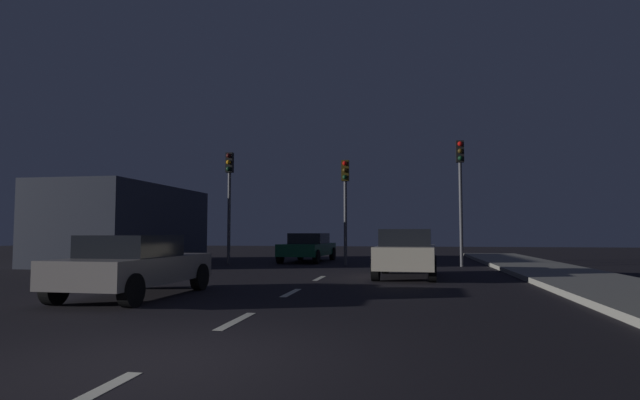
{
  "coord_description": "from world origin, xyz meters",
  "views": [
    {
      "loc": [
        2.7,
        -5.14,
        1.39
      ],
      "look_at": [
        -0.94,
        15.7,
        2.77
      ],
      "focal_mm": 28.35,
      "sensor_mm": 36.0,
      "label": 1
    }
  ],
  "objects_px": {
    "traffic_signal_left": "(229,186)",
    "car_stopped_ahead": "(406,253)",
    "traffic_signal_right": "(460,179)",
    "car_oncoming_far": "(308,247)",
    "car_adjacent_lane": "(135,265)",
    "traffic_signal_center": "(345,191)"
  },
  "relations": [
    {
      "from": "car_stopped_ahead",
      "to": "traffic_signal_center",
      "type": "bearing_deg",
      "value": 115.27
    },
    {
      "from": "car_stopped_ahead",
      "to": "car_adjacent_lane",
      "type": "distance_m",
      "value": 8.25
    },
    {
      "from": "traffic_signal_right",
      "to": "car_adjacent_lane",
      "type": "xyz_separation_m",
      "value": [
        -8.05,
        -11.33,
        -2.94
      ]
    },
    {
      "from": "car_adjacent_lane",
      "to": "car_oncoming_far",
      "type": "distance_m",
      "value": 13.9
    },
    {
      "from": "car_stopped_ahead",
      "to": "traffic_signal_right",
      "type": "bearing_deg",
      "value": 67.95
    },
    {
      "from": "traffic_signal_left",
      "to": "car_stopped_ahead",
      "type": "height_order",
      "value": "traffic_signal_left"
    },
    {
      "from": "traffic_signal_right",
      "to": "car_oncoming_far",
      "type": "relative_size",
      "value": 1.13
    },
    {
      "from": "traffic_signal_left",
      "to": "car_oncoming_far",
      "type": "xyz_separation_m",
      "value": [
        3.12,
        2.53,
        -2.79
      ]
    },
    {
      "from": "traffic_signal_center",
      "to": "car_oncoming_far",
      "type": "height_order",
      "value": "traffic_signal_center"
    },
    {
      "from": "traffic_signal_left",
      "to": "car_stopped_ahead",
      "type": "distance_m",
      "value": 9.96
    },
    {
      "from": "traffic_signal_center",
      "to": "car_oncoming_far",
      "type": "relative_size",
      "value": 0.97
    },
    {
      "from": "traffic_signal_right",
      "to": "car_oncoming_far",
      "type": "height_order",
      "value": "traffic_signal_right"
    },
    {
      "from": "traffic_signal_left",
      "to": "car_oncoming_far",
      "type": "bearing_deg",
      "value": 39.0
    },
    {
      "from": "traffic_signal_center",
      "to": "traffic_signal_right",
      "type": "bearing_deg",
      "value": 0.02
    },
    {
      "from": "traffic_signal_center",
      "to": "traffic_signal_right",
      "type": "height_order",
      "value": "traffic_signal_right"
    },
    {
      "from": "car_oncoming_far",
      "to": "car_adjacent_lane",
      "type": "bearing_deg",
      "value": -94.54
    },
    {
      "from": "car_stopped_ahead",
      "to": "car_adjacent_lane",
      "type": "xyz_separation_m",
      "value": [
        -5.82,
        -5.84,
        -0.07
      ]
    },
    {
      "from": "car_adjacent_lane",
      "to": "car_oncoming_far",
      "type": "xyz_separation_m",
      "value": [
        1.1,
        13.86,
        0.01
      ]
    },
    {
      "from": "traffic_signal_right",
      "to": "car_stopped_ahead",
      "type": "xyz_separation_m",
      "value": [
        -2.23,
        -5.49,
        -2.88
      ]
    },
    {
      "from": "traffic_signal_center",
      "to": "traffic_signal_right",
      "type": "xyz_separation_m",
      "value": [
        4.82,
        0.0,
        0.45
      ]
    },
    {
      "from": "traffic_signal_right",
      "to": "car_stopped_ahead",
      "type": "bearing_deg",
      "value": -112.05
    },
    {
      "from": "traffic_signal_center",
      "to": "car_adjacent_lane",
      "type": "distance_m",
      "value": 12.04
    }
  ]
}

